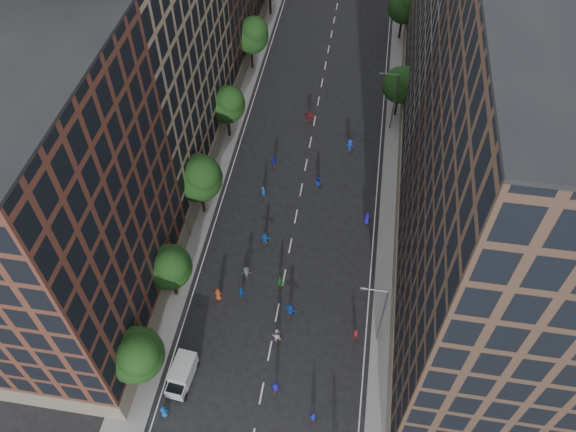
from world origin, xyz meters
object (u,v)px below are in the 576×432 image
(streetlamp_far, at_px, (393,99))
(skater_0, at_px, (164,412))
(skater_1, at_px, (313,417))
(cargo_van, at_px, (182,374))
(streetlamp_near, at_px, (380,313))

(streetlamp_far, height_order, skater_0, streetlamp_far)
(streetlamp_far, relative_size, skater_1, 5.85)
(cargo_van, bearing_deg, skater_0, -95.74)
(cargo_van, bearing_deg, skater_1, -3.59)
(streetlamp_far, height_order, cargo_van, streetlamp_far)
(skater_1, bearing_deg, skater_0, -17.94)
(skater_0, xyz_separation_m, skater_1, (13.72, 1.67, -0.08))
(cargo_van, height_order, skater_1, cargo_van)
(streetlamp_far, height_order, skater_1, streetlamp_far)
(streetlamp_far, bearing_deg, cargo_van, -114.24)
(streetlamp_near, height_order, streetlamp_far, same)
(skater_1, bearing_deg, streetlamp_far, -121.82)
(cargo_van, distance_m, skater_0, 3.76)
(streetlamp_far, bearing_deg, skater_1, -96.93)
(cargo_van, relative_size, skater_0, 2.60)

